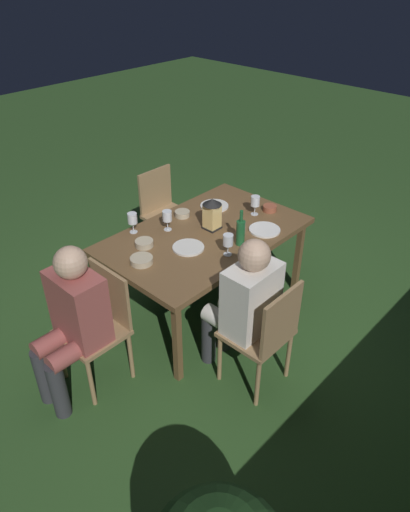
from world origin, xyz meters
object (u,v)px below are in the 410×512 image
chair_head_far (100,322)px  wine_glass_d (132,219)px  chair_side_left_a (164,209)px  plate_c (214,206)px  bowl_salad (144,243)px  plate_a (188,247)px  green_bottle_on_table (241,232)px  bowl_olives (142,260)px  bowl_dip (270,208)px  person_in_cream (243,302)px  wine_glass_a (255,202)px  chair_side_right_b (265,332)px  plate_b (265,230)px  wine_glass_c (228,241)px  wine_glass_b (167,217)px  bowl_bread (182,214)px  lantern_centerpiece (212,212)px  dining_table (205,239)px  person_in_rust (72,319)px

chair_head_far → wine_glass_d: wine_glass_d is taller
chair_side_left_a → plate_c: size_ratio=3.50×
chair_side_left_a → bowl_salad: (0.83, 0.69, 0.28)m
wine_glass_d → plate_a: 0.52m
green_bottle_on_table → plate_c: size_ratio=1.17×
bowl_olives → bowl_dip: (-1.28, 0.19, 0.00)m
chair_side_left_a → person_in_cream: bearing=65.3°
chair_side_left_a → wine_glass_a: (-0.15, 0.99, 0.37)m
chair_side_left_a → green_bottle_on_table: 1.30m
chair_side_right_b → plate_b: bearing=-141.6°
green_bottle_on_table → wine_glass_c: 0.18m
chair_head_far → wine_glass_d: size_ratio=5.15×
person_in_cream → wine_glass_b: person_in_cream is taller
wine_glass_b → bowl_bread: (-0.24, -0.08, -0.09)m
lantern_centerpiece → bowl_salad: bearing=-19.3°
plate_a → bowl_bread: size_ratio=1.90×
wine_glass_c → plate_c: wine_glass_c is taller
lantern_centerpiece → bowl_olives: size_ratio=1.60×
dining_table → person_in_rust: (1.26, 0.00, -0.05)m
person_in_cream → bowl_bread: 1.13m
chair_head_far → person_in_rust: size_ratio=0.76×
bowl_bread → wine_glass_c: bearing=74.5°
plate_c → bowl_olives: size_ratio=1.50×
wine_glass_d → bowl_bread: (-0.45, 0.09, -0.09)m
wine_glass_a → wine_glass_d: 1.04m
wine_glass_c → bowl_olives: bearing=-36.9°
wine_glass_d → plate_a: bearing=104.6°
plate_b → person_in_cream: bearing=27.6°
plate_c → bowl_olives: bowl_olives is taller
wine_glass_c → bowl_bread: bearing=-105.5°
chair_head_far → lantern_centerpiece: 1.23m
person_in_rust → plate_b: person_in_rust is taller
wine_glass_a → bowl_dip: 0.18m
chair_head_far → wine_glass_c: (-0.95, 0.34, 0.37)m
chair_side_right_b → bowl_bread: 1.34m
wine_glass_c → wine_glass_d: 0.81m
wine_glass_a → wine_glass_b: 0.77m
wine_glass_c → bowl_salad: 0.65m
green_bottle_on_table → bowl_bread: (-0.01, -0.64, -0.08)m
chair_side_left_a → bowl_bread: chair_side_left_a is taller
wine_glass_a → bowl_olives: 1.15m
wine_glass_d → dining_table: bearing=131.9°
wine_glass_b → plate_c: (-0.56, 0.00, -0.11)m
plate_b → dining_table: bearing=-42.4°
person_in_rust → bowl_olives: size_ratio=6.95×
person_in_cream → bowl_bread: bearing=-113.0°
wine_glass_a → bowl_salad: 1.03m
chair_side_right_b → wine_glass_d: bearing=-89.4°
person_in_cream → bowl_dip: bearing=-151.7°
wine_glass_a → bowl_salad: (0.98, -0.30, -0.09)m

